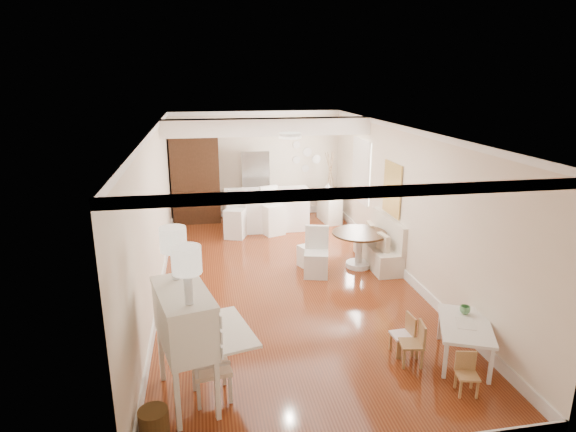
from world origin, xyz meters
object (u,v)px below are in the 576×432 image
object	(u,v)px
kids_chair_b	(402,335)
breakfast_counter	(267,210)
bar_stool_left	(235,215)
kids_chair_c	(467,375)
fridge	(269,185)
slip_chair_near	(316,252)
bar_stool_right	(273,211)
slip_chair_far	(311,246)
sideboard	(329,206)
secretary_bureau	(186,346)
pantry_cabinet	(196,178)
gustavian_armchair	(211,367)
kids_chair_a	(412,343)
kids_table	(464,342)
dining_table	(359,250)
wicker_basket	(154,423)

from	to	relation	value
kids_chair_b	breakfast_counter	world-z (taller)	breakfast_counter
bar_stool_left	kids_chair_b	bearing A→B (deg)	-49.93
kids_chair_c	fridge	size ratio (longest dim) A/B	0.29
slip_chair_near	bar_stool_right	size ratio (longest dim) A/B	0.82
slip_chair_far	sideboard	size ratio (longest dim) A/B	0.98
secretary_bureau	kids_chair_b	xyz separation A→B (m)	(2.85, 0.46, -0.41)
kids_chair_b	slip_chair_far	distance (m)	3.33
secretary_bureau	pantry_cabinet	xyz separation A→B (m)	(0.10, 7.34, 0.45)
kids_chair_b	gustavian_armchair	bearing A→B (deg)	-82.09
breakfast_counter	pantry_cabinet	size ratio (longest dim) A/B	0.89
kids_chair_c	slip_chair_far	world-z (taller)	slip_chair_far
secretary_bureau	kids_chair_a	size ratio (longest dim) A/B	2.30
kids_chair_a	kids_chair_c	distance (m)	0.81
pantry_cabinet	sideboard	xyz separation A→B (m)	(3.40, -0.62, -0.74)
kids_chair_a	kids_chair_b	world-z (taller)	kids_chair_a
kids_table	bar_stool_left	size ratio (longest dim) A/B	0.97
kids_chair_c	bar_stool_right	xyz separation A→B (m)	(-1.38, 6.44, 0.32)
dining_table	breakfast_counter	xyz separation A→B (m)	(-1.46, 2.69, 0.15)
pantry_cabinet	kids_table	bearing A→B (deg)	-63.96
kids_chair_b	bar_stool_left	distance (m)	5.69
kids_chair_c	sideboard	distance (m)	7.21
slip_chair_far	bar_stool_right	bearing A→B (deg)	-101.37
wicker_basket	kids_chair_c	distance (m)	3.62
wicker_basket	bar_stool_right	size ratio (longest dim) A/B	0.28
slip_chair_far	breakfast_counter	distance (m)	2.56
kids_table	wicker_basket	bearing A→B (deg)	-169.33
kids_chair_c	fridge	distance (m)	7.93
kids_chair_b	bar_stool_left	xyz separation A→B (m)	(-1.87, 5.37, 0.27)
sideboard	wicker_basket	bearing A→B (deg)	-124.11
breakfast_counter	bar_stool_right	size ratio (longest dim) A/B	1.78
bar_stool_right	slip_chair_near	bearing A→B (deg)	-100.31
bar_stool_left	kids_chair_c	bearing A→B (deg)	-49.27
secretary_bureau	kids_chair_a	bearing A→B (deg)	-9.73
fridge	pantry_cabinet	bearing A→B (deg)	179.10
kids_chair_b	wicker_basket	bearing A→B (deg)	-74.72
slip_chair_near	breakfast_counter	distance (m)	3.01
kids_chair_c	bar_stool_left	world-z (taller)	bar_stool_left
slip_chair_near	sideboard	xyz separation A→B (m)	(1.17, 3.42, -0.06)
kids_chair_b	breakfast_counter	distance (m)	5.89
wicker_basket	slip_chair_near	size ratio (longest dim) A/B	0.34
fridge	sideboard	size ratio (longest dim) A/B	2.07
gustavian_armchair	bar_stool_right	xyz separation A→B (m)	(1.62, 5.96, 0.17)
wicker_basket	sideboard	world-z (taller)	sideboard
slip_chair_far	breakfast_counter	xyz separation A→B (m)	(-0.53, 2.51, 0.09)
slip_chair_near	fridge	world-z (taller)	fridge
kids_table	breakfast_counter	distance (m)	6.35
wicker_basket	pantry_cabinet	distance (m)	7.98
secretary_bureau	kids_table	size ratio (longest dim) A/B	1.30
secretary_bureau	bar_stool_left	bearing A→B (deg)	66.66
bar_stool_right	fridge	size ratio (longest dim) A/B	0.64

